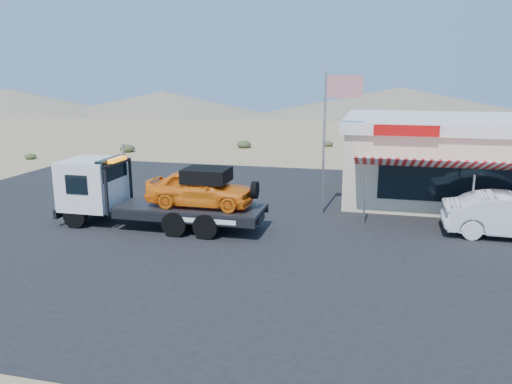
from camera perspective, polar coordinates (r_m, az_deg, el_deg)
ground at (r=18.78m, az=-8.48°, el=-5.17°), size 120.00×120.00×0.00m
asphalt_lot at (r=20.91m, az=-0.31°, el=-3.08°), size 32.00×24.00×0.02m
tow_truck at (r=19.92m, az=-11.45°, el=0.11°), size 8.05×2.39×2.69m
jerky_store at (r=26.02m, az=21.59°, el=3.70°), size 10.40×9.97×3.90m
flagpole at (r=21.18m, az=8.46°, el=7.35°), size 1.55×0.10×6.00m
desert_scrub at (r=34.41m, az=-20.48°, el=3.02°), size 26.92×32.64×0.63m
distant_hills at (r=73.63m, az=0.53°, el=10.11°), size 126.00×48.00×4.20m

